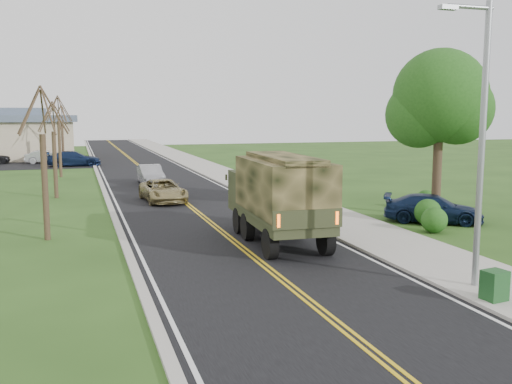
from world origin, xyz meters
name	(u,v)px	position (x,y,z in m)	size (l,w,h in m)	color
ground	(307,300)	(0.00, 0.00, 0.00)	(160.00, 160.00, 0.00)	#284617
road	(142,168)	(0.00, 40.00, 0.01)	(8.00, 120.00, 0.01)	black
curb_right	(186,166)	(4.15, 40.00, 0.06)	(0.30, 120.00, 0.12)	#9E998E
sidewalk_right	(204,166)	(5.90, 40.00, 0.05)	(3.20, 120.00, 0.10)	#9E998E
curb_left	(96,169)	(-4.15, 40.00, 0.05)	(0.30, 120.00, 0.10)	#9E998E
street_light	(479,134)	(4.90, -0.50, 4.43)	(1.65, 0.22, 8.00)	gray
leafy_tree	(440,103)	(11.00, 10.01, 5.49)	(4.83, 4.50, 8.10)	#38281C
bare_tree_a	(44,174)	(-7.00, 10.00, 2.63)	(1.93, 2.26, 6.08)	#38281C
bare_tree_b	(55,157)	(-7.00, 22.00, 2.48)	(1.83, 2.14, 5.73)	#38281C
bare_tree_c	(59,142)	(-7.00, 34.00, 2.78)	(2.04, 2.39, 6.42)	#38281C
bare_tree_d	(63,139)	(-7.00, 46.00, 2.55)	(1.88, 2.20, 5.91)	#38281C
military_truck	(278,193)	(1.59, 6.70, 1.98)	(2.67, 7.02, 3.45)	black
suv_champagne	(163,191)	(-1.13, 18.60, 0.64)	(2.11, 4.57, 1.27)	#988956
sedan_silver	(150,175)	(-0.80, 26.96, 0.70)	(1.48, 4.23, 1.39)	#A2A1A6
pickup_navy	(433,209)	(9.85, 8.56, 0.64)	(1.80, 4.44, 1.29)	#0F1D38
utility_box_near	(494,285)	(4.60, -1.77, 0.50)	(0.60, 0.50, 0.80)	#18451C
lot_car_silver	(46,157)	(-8.70, 47.84, 0.68)	(1.44, 4.12, 1.36)	#BABABF
lot_car_navy	(74,159)	(-6.03, 43.62, 0.73)	(2.04, 5.03, 1.46)	#111E3E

